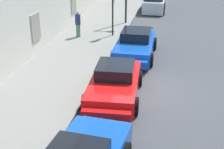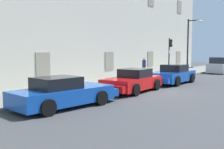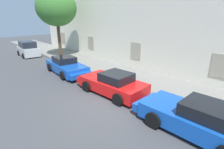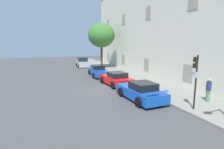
{
  "view_description": "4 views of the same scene",
  "coord_description": "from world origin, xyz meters",
  "px_view_note": "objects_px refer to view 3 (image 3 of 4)",
  "views": [
    {
      "loc": [
        -13.36,
        -1.54,
        6.53
      ],
      "look_at": [
        -0.22,
        1.17,
        0.75
      ],
      "focal_mm": 54.25,
      "sensor_mm": 36.0,
      "label": 1
    },
    {
      "loc": [
        -13.99,
        -8.02,
        2.49
      ],
      "look_at": [
        -1.19,
        2.22,
        0.98
      ],
      "focal_mm": 42.51,
      "sensor_mm": 36.0,
      "label": 2
    },
    {
      "loc": [
        6.35,
        -5.75,
        4.51
      ],
      "look_at": [
        -2.28,
        2.23,
        0.54
      ],
      "focal_mm": 27.52,
      "sensor_mm": 36.0,
      "label": 3
    },
    {
      "loc": [
        15.6,
        -6.03,
        4.29
      ],
      "look_at": [
        -1.92,
        0.94,
        0.9
      ],
      "focal_mm": 28.71,
      "sensor_mm": 36.0,
      "label": 4
    }
  ],
  "objects_px": {
    "sportscar_white_middle": "(193,117)",
    "hatchback_distant": "(28,49)",
    "sportscar_yellow_flank": "(111,83)",
    "tree_near_kerb": "(56,8)",
    "sportscar_red_lead": "(67,67)"
  },
  "relations": [
    {
      "from": "sportscar_yellow_flank",
      "to": "tree_near_kerb",
      "type": "xyz_separation_m",
      "value": [
        -11.06,
        2.24,
        4.79
      ]
    },
    {
      "from": "sportscar_red_lead",
      "to": "sportscar_white_middle",
      "type": "distance_m",
      "value": 10.36
    },
    {
      "from": "sportscar_red_lead",
      "to": "sportscar_yellow_flank",
      "type": "bearing_deg",
      "value": 1.29
    },
    {
      "from": "sportscar_yellow_flank",
      "to": "hatchback_distant",
      "type": "relative_size",
      "value": 1.27
    },
    {
      "from": "tree_near_kerb",
      "to": "sportscar_red_lead",
      "type": "bearing_deg",
      "value": -22.08
    },
    {
      "from": "sportscar_red_lead",
      "to": "hatchback_distant",
      "type": "xyz_separation_m",
      "value": [
        -9.29,
        -0.07,
        0.2
      ]
    },
    {
      "from": "sportscar_red_lead",
      "to": "tree_near_kerb",
      "type": "relative_size",
      "value": 0.71
    },
    {
      "from": "sportscar_red_lead",
      "to": "hatchback_distant",
      "type": "bearing_deg",
      "value": -179.55
    },
    {
      "from": "tree_near_kerb",
      "to": "sportscar_white_middle",
      "type": "bearing_deg",
      "value": -8.37
    },
    {
      "from": "sportscar_white_middle",
      "to": "tree_near_kerb",
      "type": "xyz_separation_m",
      "value": [
        -16.18,
        2.38,
        4.76
      ]
    },
    {
      "from": "sportscar_white_middle",
      "to": "hatchback_distant",
      "type": "bearing_deg",
      "value": -179.85
    },
    {
      "from": "sportscar_yellow_flank",
      "to": "hatchback_distant",
      "type": "distance_m",
      "value": 14.54
    },
    {
      "from": "sportscar_yellow_flank",
      "to": "tree_near_kerb",
      "type": "bearing_deg",
      "value": 168.54
    },
    {
      "from": "sportscar_white_middle",
      "to": "tree_near_kerb",
      "type": "height_order",
      "value": "tree_near_kerb"
    },
    {
      "from": "hatchback_distant",
      "to": "tree_near_kerb",
      "type": "distance_m",
      "value": 6.25
    }
  ]
}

